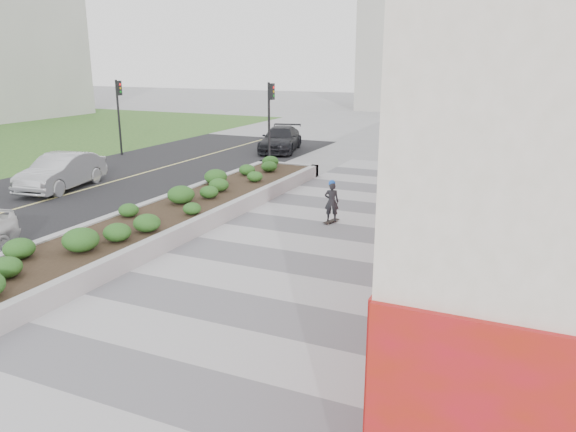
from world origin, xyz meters
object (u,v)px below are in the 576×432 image
at_px(traffic_signal_near, 270,112).
at_px(car_dark, 281,139).
at_px(planter, 179,210).
at_px(skateboarder, 332,201).
at_px(car_silver, 61,172).
at_px(traffic_signal_far, 119,106).

relative_size(traffic_signal_near, car_dark, 0.86).
distance_m(planter, skateboarder, 5.13).
bearing_deg(planter, traffic_signal_near, 99.35).
distance_m(traffic_signal_near, car_dark, 5.18).
bearing_deg(car_silver, traffic_signal_near, 45.05).
bearing_deg(traffic_signal_far, traffic_signal_near, 3.11).
distance_m(traffic_signal_far, car_dark, 9.37).
relative_size(traffic_signal_far, car_silver, 0.92).
bearing_deg(traffic_signal_near, skateboarder, -52.82).
height_order(planter, traffic_signal_near, traffic_signal_near).
height_order(car_silver, car_dark, car_silver).
relative_size(planter, car_silver, 3.96).
bearing_deg(car_dark, traffic_signal_far, -161.03).
bearing_deg(car_silver, traffic_signal_far, 103.04).
bearing_deg(skateboarder, planter, -142.34).
bearing_deg(planter, skateboarder, 23.11).
relative_size(traffic_signal_near, car_silver, 0.92).
distance_m(planter, traffic_signal_near, 10.90).
xyz_separation_m(planter, skateboarder, (4.71, 2.01, 0.33)).
bearing_deg(car_dark, planter, -91.87).
bearing_deg(traffic_signal_far, car_dark, 33.15).
bearing_deg(traffic_signal_far, skateboarder, -27.06).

